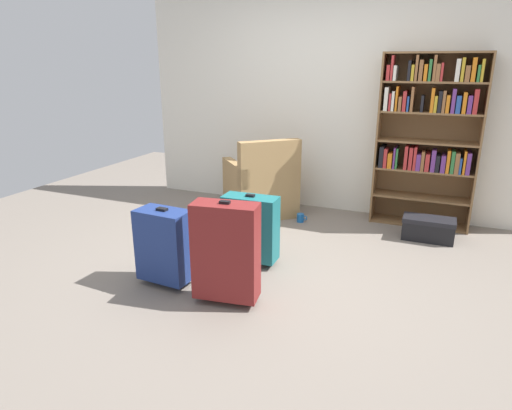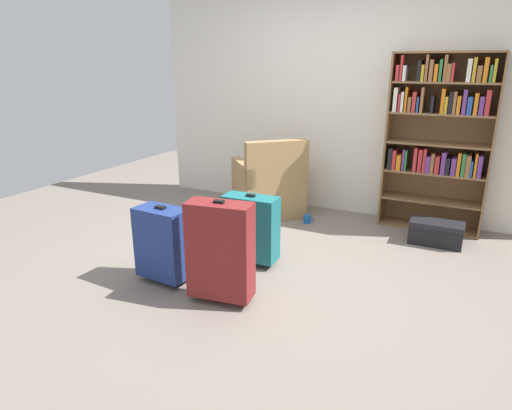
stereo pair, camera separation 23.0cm
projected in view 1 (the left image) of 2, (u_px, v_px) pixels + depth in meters
ground_plane at (273, 272)px, 3.76m from camera, size 8.08×8.08×0.00m
back_wall at (334, 99)px, 5.06m from camera, size 4.62×0.10×2.60m
bookshelf at (428, 131)px, 4.58m from camera, size 1.01×0.30×1.80m
armchair at (261, 187)px, 5.12m from camera, size 0.99×0.99×0.90m
mug at (301, 218)px, 4.92m from camera, size 0.12×0.08×0.10m
storage_box at (428, 228)px, 4.41m from camera, size 0.50×0.25×0.23m
suitcase_dark_red at (226, 251)px, 3.17m from camera, size 0.49×0.27×0.79m
suitcase_teal at (250, 228)px, 3.83m from camera, size 0.48×0.22×0.63m
suitcase_navy_blue at (164, 245)px, 3.46m from camera, size 0.43×0.26×0.64m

